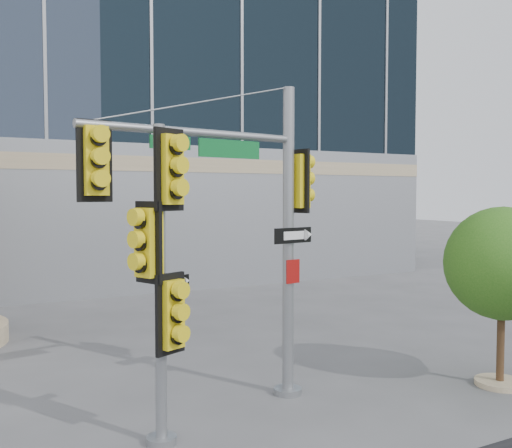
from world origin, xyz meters
name	(u,v)px	position (x,y,z in m)	size (l,w,h in m)	color
ground	(297,428)	(0.00, 0.00, 0.00)	(120.00, 120.00, 0.00)	#545456
main_signal_pole	(244,207)	(-0.35, 1.32, 3.76)	(4.69, 1.18, 6.08)	slate
secondary_signal_pole	(162,259)	(-2.26, 0.37, 2.99)	(0.96, 0.69, 5.08)	slate
street_tree	(503,268)	(4.94, -0.15, 2.46)	(2.40, 2.35, 3.74)	tan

